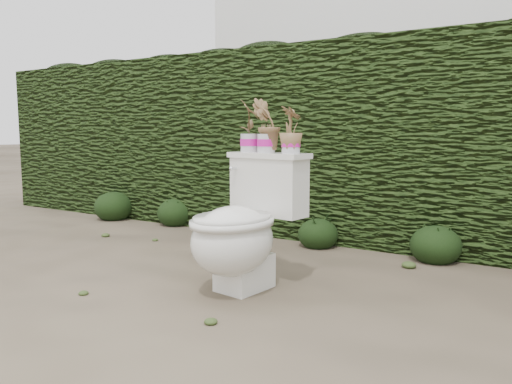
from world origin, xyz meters
The scene contains 12 objects.
ground centered at (0.00, 0.00, 0.00)m, with size 60.00×60.00×0.00m, color #71634E.
hedge centered at (0.00, 1.60, 0.80)m, with size 8.00×1.00×1.60m, color #2D4416.
house_wall centered at (0.60, 6.00, 2.00)m, with size 8.00×3.50×4.00m, color silver.
toilet centered at (0.07, -0.19, 0.36)m, with size 0.54×0.73×0.78m.
potted_plant_left centered at (-0.04, 0.06, 0.93)m, with size 0.16×0.11×0.30m, color #337F27.
potted_plant_center centered at (0.09, 0.05, 0.93)m, with size 0.17×0.14×0.31m, color #337F27.
potted_plant_right centered at (0.26, 0.02, 0.90)m, with size 0.14×0.14×0.25m, color #337F27.
liriope_clump_0 centered at (-2.32, 1.02, 0.16)m, with size 0.39×0.39×0.31m, color black.
liriope_clump_1 centered at (-1.57, 1.12, 0.14)m, with size 0.36×0.36×0.29m, color black.
liriope_clump_2 centered at (-0.77, 1.09, 0.13)m, with size 0.33×0.33×0.26m, color black.
liriope_clump_3 centered at (-0.02, 1.01, 0.13)m, with size 0.31×0.31×0.25m, color black.
liriope_clump_4 centered at (0.87, 1.04, 0.14)m, with size 0.35×0.35×0.28m, color black.
Camera 1 is at (1.61, -2.50, 0.90)m, focal length 35.00 mm.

